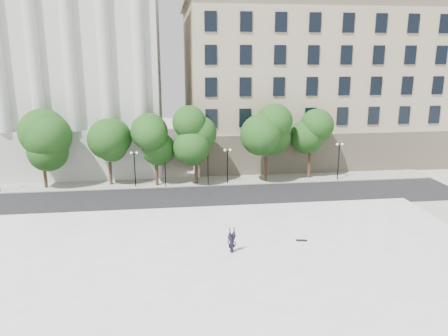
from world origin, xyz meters
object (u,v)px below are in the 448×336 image
at_px(person_lying, 232,249).
at_px(skateboard, 302,240).
at_px(traffic_light_west, 165,154).
at_px(traffic_light_east, 208,154).

distance_m(person_lying, skateboard, 5.71).
relative_size(traffic_light_west, skateboard, 5.01).
height_order(traffic_light_west, traffic_light_east, traffic_light_west).
relative_size(traffic_light_east, skateboard, 4.85).
bearing_deg(skateboard, traffic_light_east, 120.04).
xyz_separation_m(person_lying, skateboard, (5.56, 1.29, -0.21)).
xyz_separation_m(traffic_light_east, person_lying, (0.00, -18.43, -2.91)).
xyz_separation_m(traffic_light_west, person_lying, (4.74, -18.43, -3.05)).
height_order(traffic_light_east, person_lying, traffic_light_east).
bearing_deg(person_lying, skateboard, 2.75).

